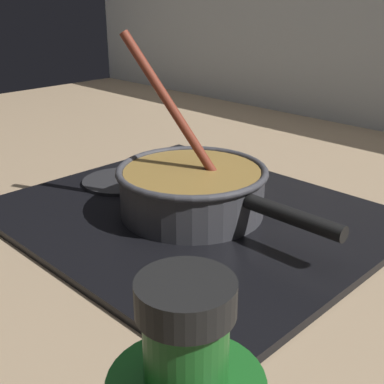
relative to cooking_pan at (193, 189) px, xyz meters
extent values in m
cube|color=#9E8466|center=(0.04, -0.08, -0.07)|extent=(2.40, 1.60, 0.04)
cube|color=black|center=(0.00, 0.00, -0.05)|extent=(0.56, 0.48, 0.01)
torus|color=#592D0C|center=(0.00, 0.00, -0.04)|extent=(0.17, 0.17, 0.01)
cylinder|color=#262628|center=(-0.18, 0.00, -0.04)|extent=(0.13, 0.13, 0.01)
cylinder|color=#38383D|center=(0.00, 0.00, -0.01)|extent=(0.22, 0.22, 0.07)
cylinder|color=olive|center=(0.00, 0.00, 0.00)|extent=(0.21, 0.21, 0.06)
torus|color=#38383D|center=(0.00, 0.00, 0.03)|extent=(0.23, 0.23, 0.01)
cylinder|color=black|center=(0.18, 0.00, 0.01)|extent=(0.15, 0.02, 0.02)
cylinder|color=#E5CC7A|center=(0.01, 0.01, 0.02)|extent=(0.04, 0.04, 0.01)
cylinder|color=#E5CC7A|center=(0.05, -0.03, 0.02)|extent=(0.04, 0.04, 0.01)
cylinder|color=#E5CC7A|center=(-0.03, 0.03, 0.02)|extent=(0.03, 0.03, 0.01)
cylinder|color=#E5CC7A|center=(0.00, 0.07, 0.02)|extent=(0.04, 0.04, 0.01)
cylinder|color=beige|center=(-0.07, -0.02, 0.02)|extent=(0.03, 0.03, 0.01)
cylinder|color=#E5CC7A|center=(-0.01, -0.04, 0.02)|extent=(0.03, 0.03, 0.01)
cylinder|color=#E5CC7A|center=(0.08, 0.01, 0.02)|extent=(0.04, 0.04, 0.01)
cylinder|color=#E5CC7A|center=(0.03, 0.03, 0.02)|extent=(0.03, 0.03, 0.01)
cylinder|color=maroon|center=(-0.04, 0.00, 0.12)|extent=(0.15, 0.08, 0.22)
cube|color=brown|center=(0.03, 0.03, 0.01)|extent=(0.05, 0.04, 0.01)
cylinder|color=#19591E|center=(0.39, -0.39, 0.15)|extent=(0.04, 0.04, 0.04)
cylinder|color=black|center=(0.39, -0.39, 0.17)|extent=(0.04, 0.04, 0.02)
camera|label=1|loc=(0.51, -0.52, 0.29)|focal=48.00mm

